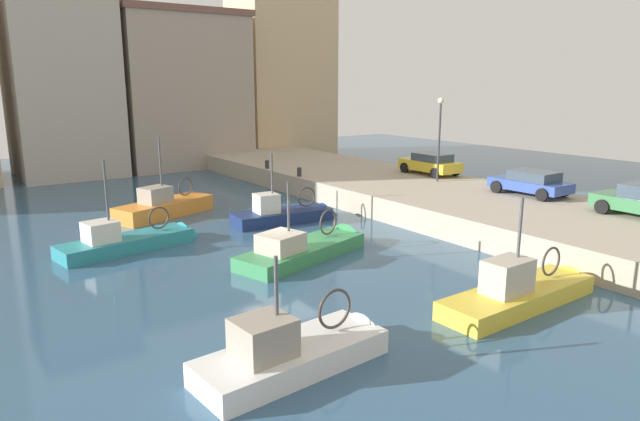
% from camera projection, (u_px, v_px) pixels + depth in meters
% --- Properties ---
extents(water_surface, '(80.00, 80.00, 0.00)m').
position_uv_depth(water_surface, '(281.00, 255.00, 22.98)').
color(water_surface, '#335675').
rests_on(water_surface, ground).
extents(quay_wall, '(9.00, 56.00, 1.20)m').
position_uv_depth(quay_wall, '(471.00, 206.00, 29.27)').
color(quay_wall, '#ADA08C').
rests_on(quay_wall, ground).
extents(fishing_boat_teal, '(6.48, 2.59, 4.63)m').
position_uv_depth(fishing_boat_teal, '(134.00, 246.00, 23.85)').
color(fishing_boat_teal, teal).
rests_on(fishing_boat_teal, ground).
extents(fishing_boat_white, '(5.80, 2.16, 3.78)m').
position_uv_depth(fishing_boat_white, '(303.00, 359.00, 14.01)').
color(fishing_boat_white, white).
rests_on(fishing_boat_white, ground).
extents(fishing_boat_green, '(6.98, 3.60, 4.02)m').
position_uv_depth(fishing_boat_green, '(308.00, 253.00, 22.82)').
color(fishing_boat_green, '#388951').
rests_on(fishing_boat_green, ground).
extents(fishing_boat_navy, '(5.88, 2.24, 4.29)m').
position_uv_depth(fishing_boat_navy, '(288.00, 219.00, 28.43)').
color(fishing_boat_navy, navy).
rests_on(fishing_boat_navy, ground).
extents(fishing_boat_yellow, '(6.82, 1.90, 4.24)m').
position_uv_depth(fishing_boat_yellow, '(524.00, 299.00, 17.91)').
color(fishing_boat_yellow, gold).
rests_on(fishing_boat_yellow, ground).
extents(fishing_boat_orange, '(6.38, 3.78, 5.02)m').
position_uv_depth(fishing_boat_orange, '(170.00, 212.00, 29.94)').
color(fishing_boat_orange, orange).
rests_on(fishing_boat_orange, ground).
extents(parked_car_blue, '(2.12, 3.96, 1.26)m').
position_uv_depth(parked_car_blue, '(531.00, 182.00, 28.91)').
color(parked_car_blue, '#334C9E').
rests_on(parked_car_blue, quay_wall).
extents(parked_car_yellow, '(2.04, 4.04, 1.34)m').
position_uv_depth(parked_car_yellow, '(430.00, 163.00, 35.43)').
color(parked_car_yellow, gold).
rests_on(parked_car_yellow, quay_wall).
extents(mooring_bollard_south, '(0.28, 0.28, 0.55)m').
position_uv_depth(mooring_bollard_south, '(299.00, 172.00, 34.75)').
color(mooring_bollard_south, '#2D2D33').
rests_on(mooring_bollard_south, quay_wall).
extents(mooring_bollard_mid, '(0.28, 0.28, 0.55)m').
position_uv_depth(mooring_bollard_mid, '(267.00, 164.00, 37.95)').
color(mooring_bollard_mid, '#2D2D33').
rests_on(mooring_bollard_mid, quay_wall).
extents(quay_streetlamp, '(0.36, 0.36, 4.83)m').
position_uv_depth(quay_streetlamp, '(440.00, 125.00, 32.33)').
color(quay_streetlamp, '#38383D').
rests_on(quay_streetlamp, quay_wall).
extents(waterfront_building_west, '(10.45, 7.04, 12.52)m').
position_uv_depth(waterfront_building_west, '(181.00, 90.00, 46.30)').
color(waterfront_building_west, '#A39384').
rests_on(waterfront_building_west, ground).
extents(waterfront_building_central, '(9.06, 6.24, 24.16)m').
position_uv_depth(waterfront_building_central, '(281.00, 24.00, 51.89)').
color(waterfront_building_central, '#D1B284').
rests_on(waterfront_building_central, ground).
extents(waterfront_building_east, '(7.32, 8.39, 14.09)m').
position_uv_depth(waterfront_building_east, '(60.00, 80.00, 41.52)').
color(waterfront_building_east, '#B2A899').
rests_on(waterfront_building_east, ground).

